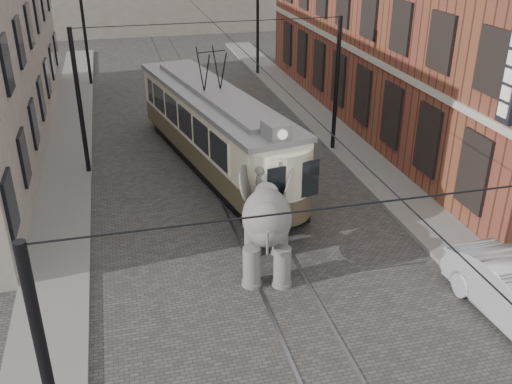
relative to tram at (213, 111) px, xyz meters
name	(u,v)px	position (x,y,z in m)	size (l,w,h in m)	color
ground	(254,226)	(0.36, -5.48, -2.48)	(120.00, 120.00, 0.00)	#484542
tram_rails	(254,226)	(0.36, -5.48, -2.47)	(1.54, 80.00, 0.02)	slate
sidewalk_right	(411,205)	(6.36, -5.48, -2.41)	(2.00, 60.00, 0.15)	slate
sidewalk_left	(58,248)	(-6.14, -5.48, -2.41)	(2.00, 60.00, 0.15)	slate
brick_building	(431,1)	(11.36, 3.52, 3.52)	(8.00, 26.00, 12.00)	brown
catenary	(219,102)	(0.16, -0.48, 0.52)	(11.00, 30.20, 6.00)	black
tram	(213,111)	(0.00, 0.00, 0.00)	(2.58, 12.52, 4.97)	beige
elephant	(267,229)	(0.13, -8.11, -1.10)	(2.49, 4.51, 2.76)	#65635E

